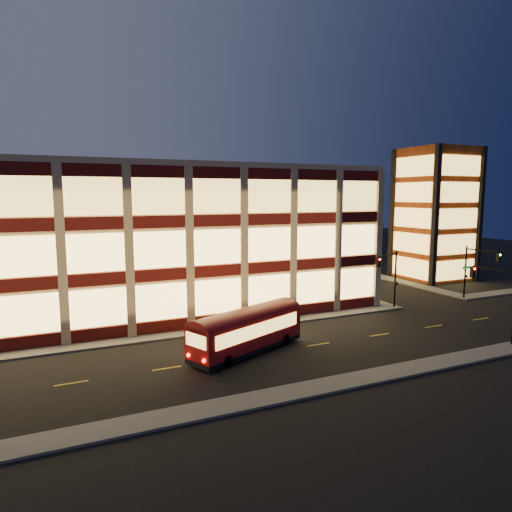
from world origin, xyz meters
name	(u,v)px	position (x,y,z in m)	size (l,w,h in m)	color
ground	(174,339)	(0.00, 0.00, 0.00)	(200.00, 200.00, 0.00)	black
sidewalk_office_south	(134,340)	(-3.00, 1.00, 0.07)	(54.00, 2.00, 0.15)	#514F4C
sidewalk_office_east	(309,281)	(23.00, 17.00, 0.07)	(2.00, 30.00, 0.15)	#514F4C
sidewalk_tower_south	(502,293)	(40.00, 1.00, 0.07)	(14.00, 2.00, 0.15)	#514F4C
sidewalk_tower_west	(374,275)	(34.00, 17.00, 0.07)	(2.00, 30.00, 0.15)	#514F4C
sidewalk_near	(232,405)	(0.00, -13.00, 0.07)	(100.00, 2.00, 0.15)	#514F4C
office_building	(108,235)	(-2.91, 16.91, 7.25)	(50.45, 30.45, 14.50)	tan
stair_tower	(435,214)	(39.95, 11.95, 8.99)	(8.60, 8.60, 18.00)	#8C3814
traffic_signal_far	(389,270)	(22.21, 0.24, 4.11)	(3.79, 1.87, 6.00)	black
traffic_signal_right	(477,265)	(33.50, -0.62, 4.10)	(1.20, 4.37, 6.00)	black
traffic_signal_near	(499,290)	(23.50, -11.03, 4.13)	(0.32, 4.45, 6.00)	black
trolley_bus	(247,328)	(4.24, -5.25, 1.85)	(10.01, 6.16, 3.33)	#930809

